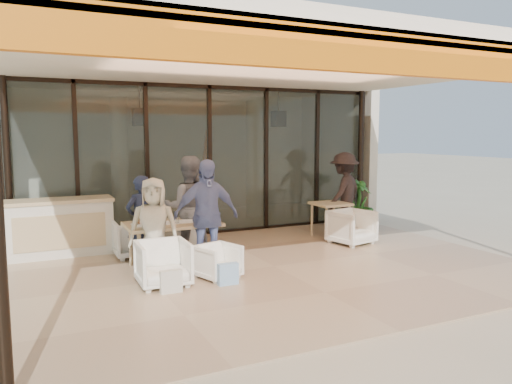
% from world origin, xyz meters
% --- Properties ---
extents(ground, '(70.00, 70.00, 0.00)m').
position_xyz_m(ground, '(0.00, 0.00, 0.00)').
color(ground, '#C6B293').
rests_on(ground, ground).
extents(terrace_floor, '(8.00, 6.00, 0.01)m').
position_xyz_m(terrace_floor, '(0.00, 0.00, 0.01)').
color(terrace_floor, tan).
rests_on(terrace_floor, ground).
extents(terrace_structure, '(8.00, 6.00, 3.40)m').
position_xyz_m(terrace_structure, '(0.00, -0.26, 3.25)').
color(terrace_structure, silver).
rests_on(terrace_structure, ground).
extents(glass_storefront, '(8.08, 0.10, 3.20)m').
position_xyz_m(glass_storefront, '(0.00, 3.00, 1.60)').
color(glass_storefront, '#9EADA3').
rests_on(glass_storefront, ground).
extents(interior_block, '(9.05, 3.62, 3.52)m').
position_xyz_m(interior_block, '(0.01, 5.31, 2.23)').
color(interior_block, silver).
rests_on(interior_block, ground).
extents(host_counter, '(1.85, 0.65, 1.04)m').
position_xyz_m(host_counter, '(-3.11, 2.30, 0.53)').
color(host_counter, silver).
rests_on(host_counter, ground).
extents(dining_table, '(1.50, 0.90, 0.93)m').
position_xyz_m(dining_table, '(-1.49, 0.76, 0.69)').
color(dining_table, '#D7C083').
rests_on(dining_table, ground).
extents(chair_far_left, '(0.73, 0.68, 0.74)m').
position_xyz_m(chair_far_left, '(-1.90, 1.70, 0.37)').
color(chair_far_left, white).
rests_on(chair_far_left, ground).
extents(chair_far_right, '(0.72, 0.70, 0.59)m').
position_xyz_m(chair_far_right, '(-1.06, 1.70, 0.30)').
color(chair_far_right, white).
rests_on(chair_far_right, ground).
extents(chair_near_left, '(0.73, 0.69, 0.74)m').
position_xyz_m(chair_near_left, '(-1.90, -0.20, 0.37)').
color(chair_near_left, white).
rests_on(chair_near_left, ground).
extents(chair_near_right, '(0.71, 0.69, 0.58)m').
position_xyz_m(chair_near_right, '(-1.06, -0.20, 0.29)').
color(chair_near_right, white).
rests_on(chair_near_right, ground).
extents(diner_navy, '(0.64, 0.54, 1.50)m').
position_xyz_m(diner_navy, '(-1.90, 1.20, 0.75)').
color(diner_navy, '#171C34').
rests_on(diner_navy, ground).
extents(diner_grey, '(1.02, 0.88, 1.81)m').
position_xyz_m(diner_grey, '(-1.06, 1.20, 0.90)').
color(diner_grey, slate).
rests_on(diner_grey, ground).
extents(diner_cream, '(0.87, 0.72, 1.53)m').
position_xyz_m(diner_cream, '(-1.90, 0.30, 0.77)').
color(diner_cream, beige).
rests_on(diner_cream, ground).
extents(diner_periwinkle, '(1.07, 0.48, 1.79)m').
position_xyz_m(diner_periwinkle, '(-1.06, 0.30, 0.90)').
color(diner_periwinkle, '#6975B0').
rests_on(diner_periwinkle, ground).
extents(tote_bag_cream, '(0.30, 0.10, 0.34)m').
position_xyz_m(tote_bag_cream, '(-1.90, -0.60, 0.17)').
color(tote_bag_cream, silver).
rests_on(tote_bag_cream, ground).
extents(tote_bag_blue, '(0.30, 0.10, 0.34)m').
position_xyz_m(tote_bag_blue, '(-1.06, -0.60, 0.17)').
color(tote_bag_blue, '#99BFD8').
rests_on(tote_bag_blue, ground).
extents(side_table, '(0.70, 0.70, 0.74)m').
position_xyz_m(side_table, '(2.17, 1.59, 0.64)').
color(side_table, '#D7C083').
rests_on(side_table, ground).
extents(side_chair, '(0.87, 0.84, 0.76)m').
position_xyz_m(side_chair, '(2.17, 0.84, 0.38)').
color(side_chair, white).
rests_on(side_chair, ground).
extents(standing_woman, '(1.33, 1.14, 1.78)m').
position_xyz_m(standing_woman, '(2.76, 1.95, 0.89)').
color(standing_woman, black).
rests_on(standing_woman, ground).
extents(potted_palm, '(0.94, 0.94, 1.19)m').
position_xyz_m(potted_palm, '(3.31, 2.13, 0.60)').
color(potted_palm, '#1E5919').
rests_on(potted_palm, ground).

